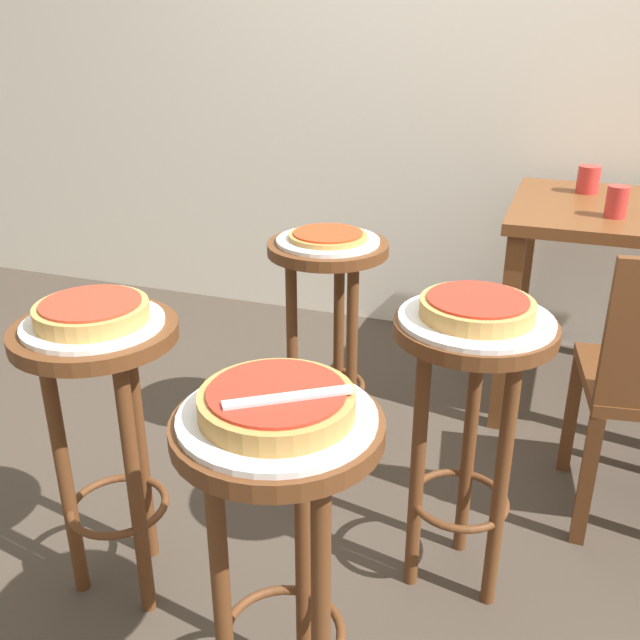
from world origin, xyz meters
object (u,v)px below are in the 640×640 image
Objects in this scene: pizza_rear at (328,236)px; cup_near_edge at (617,202)px; pizza_middle at (92,312)px; cup_far_edge at (588,179)px; serving_plate_foreground at (277,417)px; pizza_foreground at (277,402)px; stool_middle at (104,403)px; stool_foreground at (280,514)px; stool_leftside at (469,398)px; pizza_leftside at (477,308)px; serving_plate_rear at (328,241)px; serving_plate_leftside at (476,319)px; serving_plate_middle at (93,323)px; stool_rear at (328,303)px; pizza_server_knife at (289,397)px; dining_table at (625,244)px.

cup_near_edge is at bearing 31.70° from pizza_rear.
pizza_middle is 2.51× the size of cup_far_edge.
cup_near_edge is 0.35m from cup_far_edge.
serving_plate_foreground is 1.04m from pizza_rear.
stool_middle is (-0.54, 0.23, -0.23)m from pizza_foreground.
pizza_rear is (-0.26, 1.01, 0.22)m from stool_foreground.
stool_leftside is 2.86× the size of pizza_leftside.
serving_plate_leftside is at bearing -41.80° from serving_plate_rear.
serving_plate_middle is 3.05× the size of cup_near_edge.
stool_foreground is 0.63m from serving_plate_middle.
pizza_rear is (0.00, -0.00, 0.22)m from stool_rear.
pizza_server_knife is at bearing -112.04° from serving_plate_leftside.
stool_middle is 1.00× the size of stool_rear.
serving_plate_foreground is at bearing -23.06° from stool_middle.
serving_plate_middle reaches higher than stool_foreground.
cup_near_edge reaches higher than stool_rear.
serving_plate_rear is (-0.52, 0.46, 0.21)m from stool_leftside.
stool_rear is 0.21m from serving_plate_rear.
stool_leftside is at bearing -107.68° from cup_near_edge.
pizza_foreground is 1.62m from cup_near_edge.
serving_plate_rear is at bearing 69.63° from stool_middle.
pizza_server_knife reaches higher than serving_plate_middle.
pizza_middle is at bearing 0.00° from serving_plate_middle.
pizza_middle is 2.43× the size of cup_near_edge.
cup_far_edge is (-0.15, 0.17, 0.19)m from dining_table.
serving_plate_leftside is at bearing 21.29° from pizza_middle.
stool_rear is (0.29, 0.77, -0.21)m from serving_plate_middle.
cup_near_edge reaches higher than serving_plate_rear.
pizza_leftside is at bearing 21.29° from serving_plate_middle.
dining_table is at bearing 69.53° from serving_plate_foreground.
dining_table reaches higher than stool_foreground.
serving_plate_rear reaches higher than stool_leftside.
pizza_server_knife is at bearing -74.36° from pizza_rear.
serving_plate_foreground is at bearing -75.66° from serving_plate_rear.
serving_plate_middle is at bearing 156.94° from pizza_foreground.
cup_far_edge is (1.02, 1.62, 0.04)m from pizza_middle.
stool_leftside is 1.06m from cup_near_edge.
serving_plate_foreground is at bearing -115.39° from stool_leftside.
serving_plate_rear is 1.07m from pizza_server_knife.
stool_middle is 2.35× the size of serving_plate_middle.
stool_rear is (0.29, 0.77, -0.23)m from pizza_middle.
serving_plate_middle is at bearing -130.91° from cup_near_edge.
cup_near_edge is at bearing 72.32° from stool_leftside.
stool_leftside is at bearing 21.29° from serving_plate_middle.
serving_plate_foreground is 0.47× the size of stool_leftside.
serving_plate_middle is 0.63m from pizza_server_knife.
serving_plate_rear is 3.17× the size of cup_far_edge.
pizza_leftside reaches higher than serving_plate_middle.
stool_middle is 2.10× the size of serving_plate_leftside.
pizza_foreground is at bearing -110.55° from cup_near_edge.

